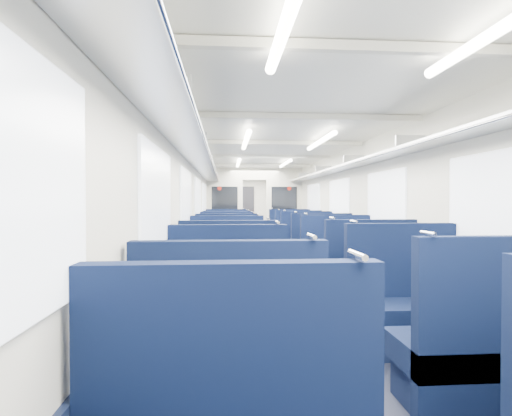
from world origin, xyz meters
name	(u,v)px	position (x,y,z in m)	size (l,w,h in m)	color
floor	(266,267)	(0.00, 0.00, 0.00)	(2.80, 18.00, 0.01)	black
ceiling	(266,155)	(0.00, 0.00, 2.35)	(2.80, 18.00, 0.01)	white
wall_left	(199,211)	(-1.40, 0.00, 1.18)	(0.02, 18.00, 2.35)	beige
dado_left	(200,251)	(-1.39, 0.00, 0.35)	(0.03, 17.90, 0.70)	black
wall_right	(332,211)	(1.40, 0.00, 1.18)	(0.02, 18.00, 2.35)	beige
dado_right	(331,249)	(1.39, 0.00, 0.35)	(0.03, 17.90, 0.70)	black
wall_far	(245,206)	(0.00, 9.00, 1.18)	(2.80, 0.02, 2.35)	beige
luggage_rack_left	(208,172)	(-1.21, 0.00, 1.97)	(0.36, 17.40, 0.18)	#B2B5BA
luggage_rack_right	(323,173)	(1.21, 0.00, 1.97)	(0.36, 17.40, 0.18)	#B2B5BA
windows	(269,199)	(0.00, -0.46, 1.42)	(2.78, 15.60, 0.75)	white
ceiling_fittings	(268,156)	(0.00, -0.26, 2.29)	(2.70, 16.06, 0.11)	beige
end_door	(245,210)	(0.00, 8.94, 1.00)	(0.75, 0.06, 2.00)	black
bulkhead	(255,206)	(0.00, 3.43, 1.23)	(2.80, 0.10, 2.35)	beige
seat_4	(229,374)	(-0.83, -6.04, 0.37)	(1.07, 0.59, 1.20)	#0A1533
seat_5	(483,356)	(0.83, -5.89, 0.37)	(1.07, 0.59, 1.20)	#0A1533
seat_6	(228,316)	(-0.83, -4.86, 0.37)	(1.07, 0.59, 1.20)	#0A1533
seat_7	(406,310)	(0.83, -4.77, 0.37)	(1.07, 0.59, 1.20)	#0A1533
seat_8	(227,289)	(-0.83, -3.78, 0.37)	(1.07, 0.59, 1.20)	#0A1533
seat_9	(366,285)	(0.83, -3.68, 0.37)	(1.07, 0.59, 1.20)	#0A1533
seat_10	(227,271)	(-0.83, -2.60, 0.37)	(1.07, 0.59, 1.20)	#0A1533
seat_11	(338,268)	(0.83, -2.46, 0.37)	(1.07, 0.59, 1.20)	#0A1533
seat_12	(227,259)	(-0.83, -1.31, 0.37)	(1.07, 0.59, 1.20)	#0A1533
seat_13	(319,257)	(0.83, -1.28, 0.37)	(1.07, 0.59, 1.20)	#0A1533
seat_14	(227,251)	(-0.83, -0.32, 0.37)	(1.07, 0.59, 1.20)	#0A1533
seat_15	(308,250)	(0.83, -0.26, 0.37)	(1.07, 0.59, 1.20)	#0A1533
seat_16	(226,245)	(-0.83, 0.91, 0.37)	(1.07, 0.59, 1.20)	#0A1533
seat_17	(297,244)	(0.83, 0.97, 0.37)	(1.07, 0.59, 1.20)	#0A1533
seat_18	(226,240)	(-0.83, 2.07, 0.37)	(1.07, 0.59, 1.20)	#0A1533
seat_19	(290,240)	(0.83, 1.97, 0.37)	(1.07, 0.59, 1.20)	#0A1533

